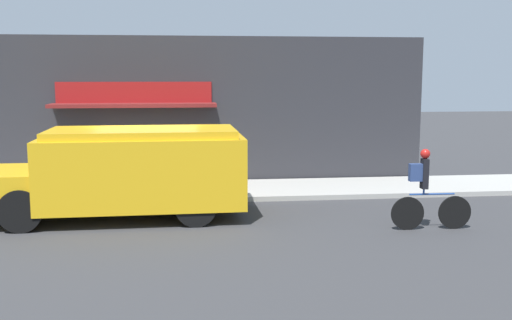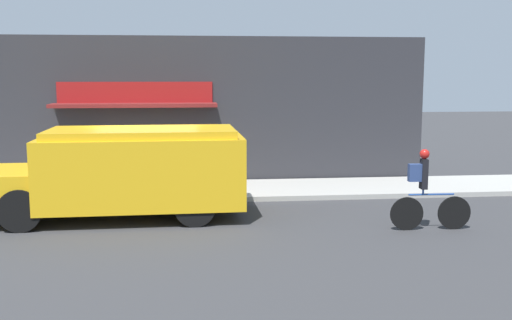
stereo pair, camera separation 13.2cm
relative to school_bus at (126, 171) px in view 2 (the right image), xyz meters
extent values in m
plane|color=#38383A|center=(0.36, 1.40, -1.07)|extent=(70.00, 70.00, 0.00)
cube|color=#ADAAA3|center=(0.36, 2.67, -1.00)|extent=(28.00, 2.54, 0.13)
cube|color=#2D2D33|center=(0.36, 4.08, 1.08)|extent=(16.02, 0.18, 4.29)
cube|color=maroon|center=(-0.11, 3.97, 1.59)|extent=(4.35, 0.05, 0.67)
cube|color=maroon|center=(-0.11, 3.58, 1.28)|extent=(4.57, 0.83, 0.10)
cube|color=yellow|center=(0.37, 0.01, 0.01)|extent=(4.45, 2.25, 1.53)
cube|color=yellow|center=(-2.49, -0.05, -0.34)|extent=(1.36, 2.01, 0.84)
cube|color=yellow|center=(0.37, 0.01, 0.86)|extent=(4.09, 2.07, 0.17)
cube|color=red|center=(-0.86, 1.31, 0.09)|extent=(0.03, 0.44, 0.44)
cylinder|color=black|center=(-2.08, 0.88, -0.62)|extent=(0.89, 0.28, 0.89)
cylinder|color=black|center=(-2.05, -0.96, -0.62)|extent=(0.89, 0.28, 0.89)
cylinder|color=black|center=(1.47, 0.95, -0.62)|extent=(0.89, 0.28, 0.89)
cylinder|color=black|center=(1.51, -0.89, -0.62)|extent=(0.89, 0.28, 0.89)
cylinder|color=black|center=(6.87, -1.73, -0.72)|extent=(0.70, 0.06, 0.70)
cylinder|color=black|center=(5.86, -1.70, -0.72)|extent=(0.70, 0.06, 0.70)
cylinder|color=#234793|center=(6.36, -1.71, -0.32)|extent=(0.96, 0.06, 0.04)
cylinder|color=#234793|center=(6.19, -1.71, -0.26)|extent=(0.04, 0.04, 0.12)
cube|color=black|center=(6.19, -1.71, 0.11)|extent=(0.13, 0.20, 0.62)
sphere|color=red|center=(6.19, -1.71, 0.52)|extent=(0.20, 0.20, 0.20)
cube|color=navy|center=(6.00, -1.70, 0.14)|extent=(0.26, 0.15, 0.36)
camera|label=1|loc=(1.34, -13.34, 2.13)|focal=42.00mm
camera|label=2|loc=(1.47, -13.36, 2.13)|focal=42.00mm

